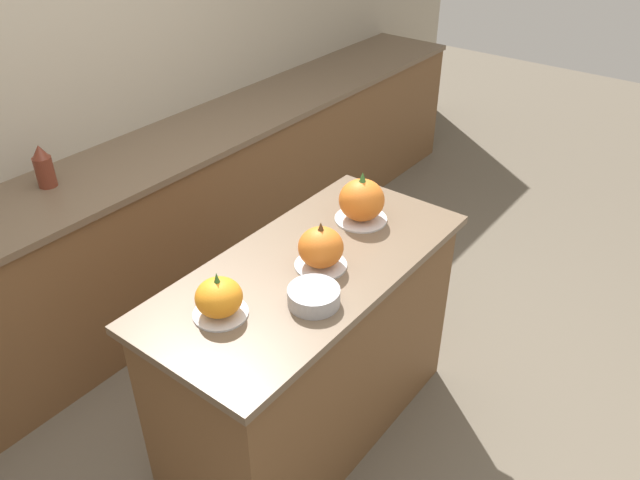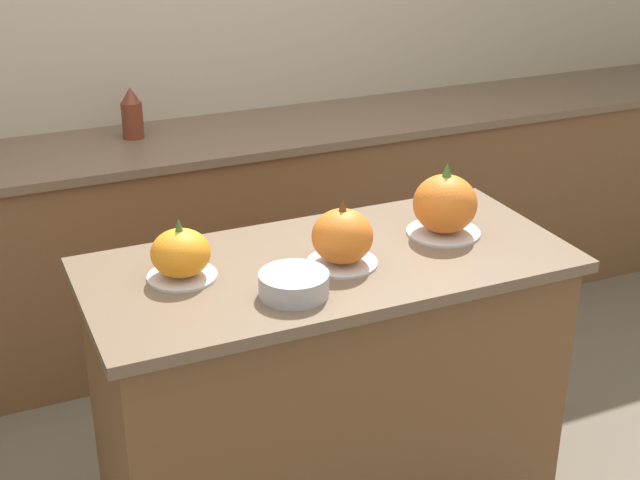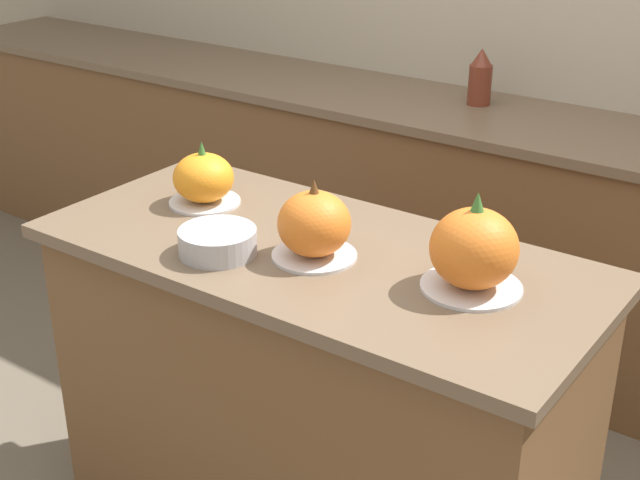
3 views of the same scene
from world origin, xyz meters
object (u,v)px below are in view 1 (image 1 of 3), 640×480
Objects in this scene: pumpkin_cake_left at (219,298)px; bottle_tall at (44,167)px; pumpkin_cake_center at (321,248)px; pumpkin_cake_right at (362,201)px; mixing_bowl at (314,296)px.

bottle_tall reaches higher than pumpkin_cake_left.
pumpkin_cake_right is (0.38, 0.07, 0.01)m from pumpkin_cake_center.
pumpkin_cake_right is (0.82, -0.03, 0.02)m from pumpkin_cake_left.
mixing_bowl is at bearing -42.19° from pumpkin_cake_left.
bottle_tall is (-0.65, 1.36, 0.01)m from pumpkin_cake_right.
pumpkin_cake_right reaches higher than pumpkin_cake_left.
pumpkin_cake_center is 1.45m from bottle_tall.
pumpkin_cake_center is at bearing -79.22° from bottle_tall.
pumpkin_cake_center is at bearing -169.32° from pumpkin_cake_right.
pumpkin_cake_left is at bearing -97.37° from bottle_tall.
pumpkin_cake_right is 1.50m from bottle_tall.
pumpkin_cake_left is 0.82m from pumpkin_cake_right.
pumpkin_cake_center is 0.89× the size of pumpkin_cake_right.
pumpkin_cake_left is 0.46m from pumpkin_cake_center.
bottle_tall reaches higher than mixing_bowl.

